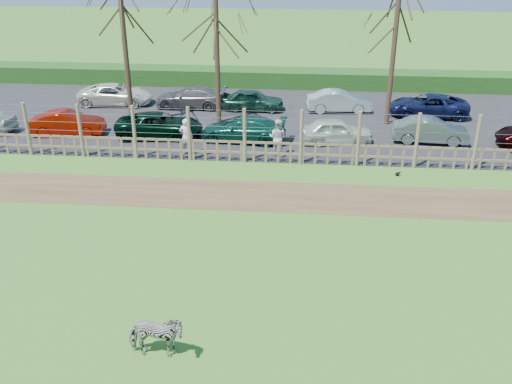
# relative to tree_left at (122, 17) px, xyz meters

# --- Properties ---
(ground) EXTENTS (120.00, 120.00, 0.00)m
(ground) POSITION_rel_tree_left_xyz_m (6.50, -12.50, -5.62)
(ground) COLOR #5B8C3C
(ground) RESTS_ON ground
(dirt_strip) EXTENTS (34.00, 2.80, 0.01)m
(dirt_strip) POSITION_rel_tree_left_xyz_m (6.50, -8.00, -5.61)
(dirt_strip) COLOR brown
(dirt_strip) RESTS_ON ground
(asphalt) EXTENTS (44.00, 13.00, 0.04)m
(asphalt) POSITION_rel_tree_left_xyz_m (6.50, 2.00, -5.60)
(asphalt) COLOR #232326
(asphalt) RESTS_ON ground
(hedge) EXTENTS (46.00, 2.00, 1.10)m
(hedge) POSITION_rel_tree_left_xyz_m (6.50, 9.00, -5.07)
(hedge) COLOR #1E4716
(hedge) RESTS_ON ground
(fence) EXTENTS (30.16, 0.16, 2.50)m
(fence) POSITION_rel_tree_left_xyz_m (6.50, -4.50, -4.81)
(fence) COLOR brown
(fence) RESTS_ON ground
(tree_left) EXTENTS (4.80, 4.80, 7.88)m
(tree_left) POSITION_rel_tree_left_xyz_m (0.00, 0.00, 0.00)
(tree_left) COLOR #3D2B1E
(tree_left) RESTS_ON ground
(tree_mid) EXTENTS (4.80, 4.80, 6.83)m
(tree_mid) POSITION_rel_tree_left_xyz_m (4.50, 1.00, -0.75)
(tree_mid) COLOR #3D2B1E
(tree_mid) RESTS_ON ground
(tree_right) EXTENTS (4.80, 4.80, 7.35)m
(tree_right) POSITION_rel_tree_left_xyz_m (13.50, 1.50, -0.37)
(tree_right) COLOR #3D2B1E
(tree_right) RESTS_ON ground
(zebra) EXTENTS (1.46, 0.69, 1.22)m
(zebra) POSITION_rel_tree_left_xyz_m (5.71, -17.47, -5.00)
(zebra) COLOR gray
(zebra) RESTS_ON ground
(visitor_a) EXTENTS (0.65, 0.45, 1.72)m
(visitor_a) POSITION_rel_tree_left_xyz_m (3.73, -3.89, -4.71)
(visitor_a) COLOR #E8B5D6
(visitor_a) RESTS_ON asphalt
(visitor_b) EXTENTS (1.00, 0.88, 1.72)m
(visitor_b) POSITION_rel_tree_left_xyz_m (7.92, -3.64, -4.71)
(visitor_b) COLOR silver
(visitor_b) RESTS_ON asphalt
(crow) EXTENTS (0.23, 0.17, 0.19)m
(crow) POSITION_rel_tree_left_xyz_m (13.16, -5.50, -5.52)
(crow) COLOR black
(crow) RESTS_ON ground
(car_1) EXTENTS (3.77, 1.70, 1.20)m
(car_1) POSITION_rel_tree_left_xyz_m (-2.81, -1.66, -4.98)
(car_1) COLOR #951203
(car_1) RESTS_ON asphalt
(car_2) EXTENTS (4.44, 2.27, 1.20)m
(car_2) POSITION_rel_tree_left_xyz_m (1.89, -1.59, -4.98)
(car_2) COLOR black
(car_2) RESTS_ON asphalt
(car_3) EXTENTS (4.26, 2.03, 1.20)m
(car_3) POSITION_rel_tree_left_xyz_m (6.16, -1.82, -4.98)
(car_3) COLOR #0E4637
(car_3) RESTS_ON asphalt
(car_4) EXTENTS (3.68, 1.88, 1.20)m
(car_4) POSITION_rel_tree_left_xyz_m (10.67, -1.67, -4.98)
(car_4) COLOR silver
(car_4) RESTS_ON asphalt
(car_5) EXTENTS (3.73, 1.53, 1.20)m
(car_5) POSITION_rel_tree_left_xyz_m (15.26, -1.22, -4.98)
(car_5) COLOR #566660
(car_5) RESTS_ON asphalt
(car_8) EXTENTS (4.42, 2.22, 1.20)m
(car_8) POSITION_rel_tree_left_xyz_m (-2.11, 3.83, -4.98)
(car_8) COLOR white
(car_8) RESTS_ON asphalt
(car_9) EXTENTS (4.19, 1.83, 1.20)m
(car_9) POSITION_rel_tree_left_xyz_m (2.49, 3.59, -4.98)
(car_9) COLOR #625C5D
(car_9) RESTS_ON asphalt
(car_10) EXTENTS (3.57, 1.53, 1.20)m
(car_10) POSITION_rel_tree_left_xyz_m (6.11, 3.38, -4.98)
(car_10) COLOR #1F4A37
(car_10) RESTS_ON asphalt
(car_11) EXTENTS (3.72, 1.52, 1.20)m
(car_11) POSITION_rel_tree_left_xyz_m (11.04, 3.54, -4.98)
(car_11) COLOR #AFC5BB
(car_11) RESTS_ON asphalt
(car_12) EXTENTS (4.39, 2.15, 1.20)m
(car_12) POSITION_rel_tree_left_xyz_m (15.93, 3.11, -4.98)
(car_12) COLOR #131A41
(car_12) RESTS_ON asphalt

